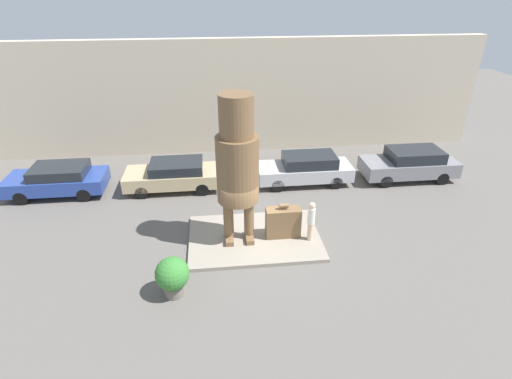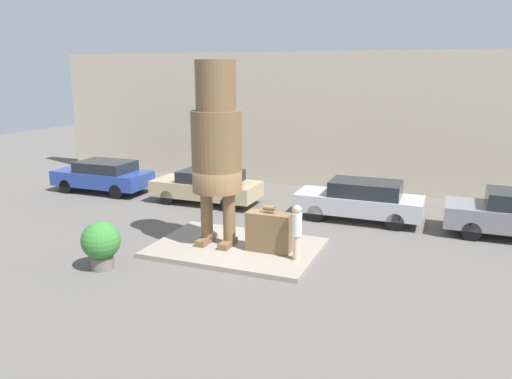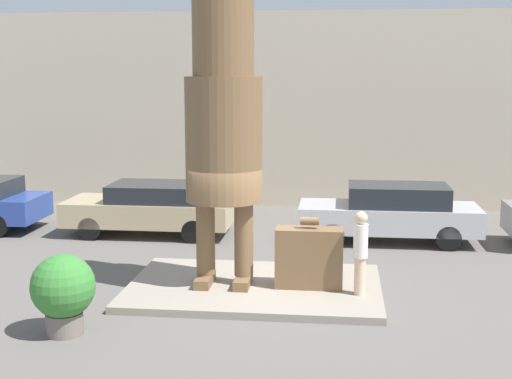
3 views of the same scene
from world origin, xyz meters
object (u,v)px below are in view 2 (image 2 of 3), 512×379
object	(u,v)px
statue_figure	(216,140)
parked_car_blue	(103,175)
planter_pot	(101,243)
parked_car_tan	(207,186)
parked_car_silver	(360,200)
giant_suitcase	(269,232)
tourist	(297,230)

from	to	relation	value
statue_figure	parked_car_blue	bearing A→B (deg)	149.66
statue_figure	planter_pot	world-z (taller)	statue_figure
parked_car_tan	parked_car_silver	size ratio (longest dim) A/B	0.97
giant_suitcase	statue_figure	bearing A→B (deg)	179.26
statue_figure	parked_car_blue	world-z (taller)	statue_figure
giant_suitcase	parked_car_blue	distance (m)	10.88
tourist	parked_car_silver	xyz separation A→B (m)	(0.92, 5.00, -0.24)
parked_car_silver	planter_pot	size ratio (longest dim) A/B	3.32
parked_car_tan	parked_car_silver	bearing A→B (deg)	178.94
giant_suitcase	planter_pot	distance (m)	4.82
giant_suitcase	parked_car_tan	world-z (taller)	giant_suitcase
parked_car_blue	parked_car_tan	bearing A→B (deg)	179.66
statue_figure	giant_suitcase	xyz separation A→B (m)	(1.70, -0.02, -2.67)
statue_figure	parked_car_blue	size ratio (longest dim) A/B	1.27
parked_car_blue	planter_pot	xyz separation A→B (m)	(5.80, -7.46, 0.00)
tourist	parked_car_blue	size ratio (longest dim) A/B	0.37
giant_suitcase	parked_car_silver	size ratio (longest dim) A/B	0.31
statue_figure	parked_car_tan	xyz separation A→B (m)	(-2.77, 4.71, -2.67)
statue_figure	parked_car_tan	size ratio (longest dim) A/B	1.26
parked_car_tan	parked_car_silver	world-z (taller)	parked_car_silver
parked_car_tan	planter_pot	bearing A→B (deg)	93.67
parked_car_blue	parked_car_tan	xyz separation A→B (m)	(5.32, -0.03, -0.02)
giant_suitcase	parked_car_silver	world-z (taller)	giant_suitcase
parked_car_blue	planter_pot	distance (m)	9.45
tourist	parked_car_tan	xyz separation A→B (m)	(-5.46, 5.11, -0.29)
tourist	planter_pot	size ratio (longest dim) A/B	1.18
parked_car_blue	planter_pot	bearing A→B (deg)	127.84
parked_car_silver	tourist	bearing A→B (deg)	79.55
giant_suitcase	parked_car_blue	bearing A→B (deg)	154.08
giant_suitcase	parked_car_silver	xyz separation A→B (m)	(1.91, 4.61, 0.04)
parked_car_tan	tourist	bearing A→B (deg)	136.87
planter_pot	parked_car_blue	bearing A→B (deg)	127.84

